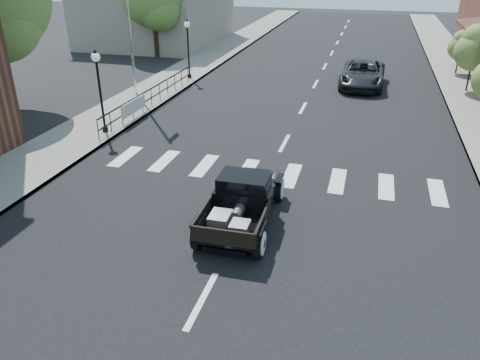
# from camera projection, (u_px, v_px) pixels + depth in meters

# --- Properties ---
(ground) EXTENTS (120.00, 120.00, 0.00)m
(ground) POSITION_uv_depth(u_px,v_px,m) (238.00, 232.00, 13.05)
(ground) COLOR black
(ground) RESTS_ON ground
(road) EXTENTS (14.00, 80.00, 0.02)m
(road) POSITION_uv_depth(u_px,v_px,m) (311.00, 93.00, 26.05)
(road) COLOR black
(road) RESTS_ON ground
(road_markings) EXTENTS (12.00, 60.00, 0.06)m
(road_markings) POSITION_uv_depth(u_px,v_px,m) (296.00, 121.00, 21.72)
(road_markings) COLOR silver
(road_markings) RESTS_ON ground
(sidewalk_left) EXTENTS (3.00, 80.00, 0.15)m
(sidewalk_left) POSITION_uv_depth(u_px,v_px,m) (170.00, 82.00, 28.07)
(sidewalk_left) COLOR gray
(sidewalk_left) RESTS_ON ground
(sidewalk_right) EXTENTS (3.00, 80.00, 0.15)m
(sidewalk_right) POSITION_uv_depth(u_px,v_px,m) (476.00, 104.00, 23.98)
(sidewalk_right) COLOR gray
(sidewalk_right) RESTS_ON ground
(low_building_left) EXTENTS (10.00, 12.00, 5.00)m
(low_building_left) POSITION_uv_depth(u_px,v_px,m) (158.00, 12.00, 39.85)
(low_building_left) COLOR gray
(low_building_left) RESTS_ON ground
(railing) EXTENTS (0.08, 10.00, 1.00)m
(railing) POSITION_uv_depth(u_px,v_px,m) (151.00, 96.00, 23.20)
(railing) COLOR black
(railing) RESTS_ON sidewalk_left
(banner) EXTENTS (0.04, 2.20, 0.60)m
(banner) POSITION_uv_depth(u_px,v_px,m) (134.00, 112.00, 21.53)
(banner) COLOR silver
(banner) RESTS_ON sidewalk_left
(lamp_post_b) EXTENTS (0.36, 0.36, 3.43)m
(lamp_post_b) POSITION_uv_depth(u_px,v_px,m) (100.00, 92.00, 19.27)
(lamp_post_b) COLOR black
(lamp_post_b) RESTS_ON sidewalk_left
(lamp_post_c) EXTENTS (0.36, 0.36, 3.43)m
(lamp_post_c) POSITION_uv_depth(u_px,v_px,m) (188.00, 49.00, 27.94)
(lamp_post_c) COLOR black
(lamp_post_c) RESTS_ON sidewalk_left
(big_tree_far) EXTENTS (4.39, 4.39, 6.45)m
(big_tree_far) POSITION_uv_depth(u_px,v_px,m) (154.00, 12.00, 33.73)
(big_tree_far) COLOR #4F7331
(big_tree_far) RESTS_ON ground
(small_tree_d) EXTENTS (2.06, 2.06, 3.43)m
(small_tree_d) POSITION_uv_depth(u_px,v_px,m) (473.00, 59.00, 25.22)
(small_tree_d) COLOR #5D7435
(small_tree_d) RESTS_ON sidewalk_right
(small_tree_e) EXTENTS (1.53, 1.53, 2.56)m
(small_tree_e) POSITION_uv_depth(u_px,v_px,m) (460.00, 53.00, 29.18)
(small_tree_e) COLOR #5D7435
(small_tree_e) RESTS_ON sidewalk_right
(hotrod_pickup) EXTENTS (2.09, 4.31, 1.48)m
(hotrod_pickup) POSITION_uv_depth(u_px,v_px,m) (242.00, 201.00, 13.15)
(hotrod_pickup) COLOR black
(hotrod_pickup) RESTS_ON ground
(second_car) EXTENTS (2.51, 5.23, 1.44)m
(second_car) POSITION_uv_depth(u_px,v_px,m) (363.00, 74.00, 27.03)
(second_car) COLOR black
(second_car) RESTS_ON ground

